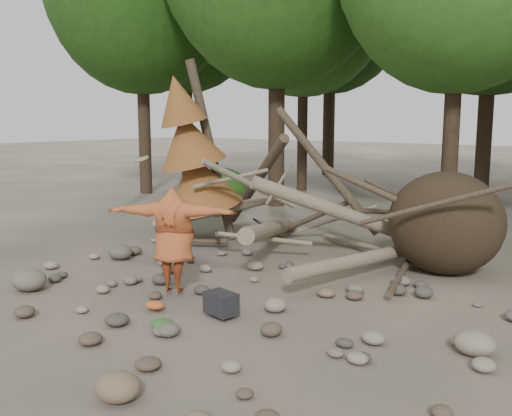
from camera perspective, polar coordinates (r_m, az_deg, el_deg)
The scene contains 13 objects.
ground at distance 9.39m, azimuth -6.44°, elevation -9.53°, with size 120.00×120.00×0.00m, color #514C44.
deadfall_pile at distance 11.62m, azimuth 15.61°, elevation -1.36°, with size 8.55×5.24×3.30m.
dead_conifer at distance 13.52m, azimuth -6.37°, elevation 5.27°, with size 2.06×2.16×4.35m.
bush_left at distance 18.08m, azimuth -3.47°, elevation 1.80°, with size 1.80×1.80×1.44m, color #234D14.
bush_mid at distance 15.40m, azimuth 16.21°, elevation -0.40°, with size 1.40×1.40×1.12m, color #2E621C.
frisbee_thrower at distance 9.59m, azimuth -8.25°, elevation -3.16°, with size 2.25×1.51×2.25m.
backpack at distance 8.71m, azimuth -3.51°, elevation -9.84°, with size 0.49×0.32×0.32m, color black.
cloth_green at distance 8.25m, azimuth -9.31°, elevation -11.72°, with size 0.37×0.31×0.14m, color #2F5F26.
cloth_orange at distance 9.10m, azimuth -10.07°, elevation -9.83°, with size 0.32×0.26×0.12m, color #C45921.
boulder_front_left at distance 10.73m, azimuth -21.75°, elevation -6.68°, with size 0.64×0.58×0.38m, color #6B6359.
boulder_front_right at distance 6.49m, azimuth -13.66°, elevation -16.97°, with size 0.51×0.46×0.31m, color #7B624D.
boulder_mid_right at distance 7.90m, azimuth 21.03°, elevation -12.50°, with size 0.52×0.47×0.31m, color gray.
boulder_mid_left at distance 12.47m, azimuth -13.42°, elevation -4.29°, with size 0.54×0.49×0.33m, color #5B554C.
Camera 1 is at (6.16, -6.43, 2.97)m, focal length 40.00 mm.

